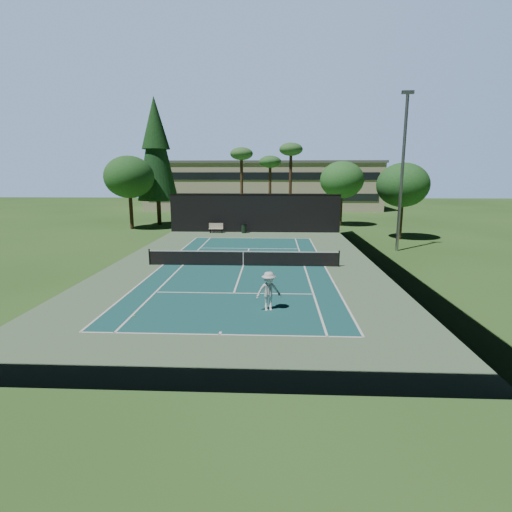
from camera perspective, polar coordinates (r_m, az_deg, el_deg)
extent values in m
plane|color=#2F5B22|center=(26.98, -1.83, -1.41)|extent=(160.00, 160.00, 0.00)
cube|color=#597A55|center=(26.98, -1.83, -1.40)|extent=(18.00, 32.00, 0.01)
cube|color=#1A5353|center=(26.97, -1.84, -1.38)|extent=(10.97, 23.77, 0.01)
cube|color=white|center=(15.68, -5.22, -11.13)|extent=(10.97, 0.10, 0.01)
cube|color=white|center=(38.62, -0.49, 2.58)|extent=(10.97, 0.10, 0.01)
cube|color=white|center=(20.81, -3.19, -5.31)|extent=(8.23, 0.10, 0.01)
cube|color=white|center=(33.23, -0.99, 1.10)|extent=(8.23, 0.10, 0.01)
cube|color=white|center=(27.93, -13.13, -1.22)|extent=(0.10, 23.77, 0.01)
cube|color=white|center=(27.11, 9.81, -1.47)|extent=(0.10, 23.77, 0.01)
cube|color=white|center=(27.59, -10.39, -1.26)|extent=(0.10, 23.77, 0.01)
cube|color=white|center=(26.97, 6.92, -1.45)|extent=(0.10, 23.77, 0.01)
cube|color=white|center=(26.97, -1.84, -1.37)|extent=(0.10, 12.80, 0.01)
cube|color=white|center=(15.81, -5.15, -10.92)|extent=(0.10, 0.30, 0.01)
cube|color=white|center=(38.47, -0.50, 2.54)|extent=(0.10, 0.30, 0.01)
cylinder|color=black|center=(28.08, -14.98, -0.14)|extent=(0.10, 0.10, 1.10)
cylinder|color=black|center=(27.13, 11.76, -0.39)|extent=(0.10, 0.10, 1.10)
cube|color=black|center=(26.87, -1.84, -0.37)|extent=(12.80, 0.02, 0.92)
cube|color=white|center=(26.77, -1.85, 0.65)|extent=(12.80, 0.04, 0.07)
cube|color=white|center=(26.87, -1.84, -0.37)|extent=(0.05, 0.03, 0.92)
cube|color=black|center=(42.45, -0.19, 6.09)|extent=(18.00, 0.04, 4.00)
cube|color=black|center=(11.17, -8.28, -9.84)|extent=(18.00, 0.04, 4.00)
cube|color=black|center=(27.42, 17.26, 2.54)|extent=(0.04, 32.00, 4.00)
cube|color=black|center=(28.73, -20.08, 2.75)|extent=(0.04, 32.00, 4.00)
cube|color=black|center=(42.31, -0.19, 8.78)|extent=(18.00, 0.06, 0.06)
imported|color=silver|center=(18.03, 1.83, -5.05)|extent=(1.29, 0.93, 1.80)
sphere|color=#B7CC2E|center=(18.28, -16.99, -8.19)|extent=(0.07, 0.07, 0.07)
sphere|color=#C0D730|center=(29.74, -10.08, -0.29)|extent=(0.08, 0.08, 0.08)
sphere|color=yellow|center=(29.25, -0.87, -0.31)|extent=(0.08, 0.08, 0.08)
sphere|color=#ACCC2E|center=(30.85, -11.26, 0.08)|extent=(0.06, 0.06, 0.06)
cube|color=beige|center=(42.29, -5.76, 3.89)|extent=(1.50, 0.45, 0.05)
cube|color=beige|center=(42.45, -5.73, 4.33)|extent=(1.50, 0.06, 0.55)
cube|color=black|center=(42.41, -6.56, 3.57)|extent=(0.06, 0.40, 0.42)
cube|color=black|center=(42.24, -4.95, 3.57)|extent=(0.06, 0.40, 0.42)
cylinder|color=black|center=(42.02, -1.73, 3.90)|extent=(0.52, 0.52, 0.90)
cylinder|color=black|center=(41.96, -1.74, 4.53)|extent=(0.56, 0.56, 0.05)
cylinder|color=#42301C|center=(50.39, -13.70, 6.40)|extent=(0.50, 0.50, 3.60)
cone|color=#143718|center=(50.30, -14.10, 14.59)|extent=(4.80, 4.80, 12.00)
cone|color=#143916|center=(50.56, -14.27, 17.98)|extent=(3.30, 3.30, 6.00)
cylinder|color=#4A321F|center=(50.40, -2.05, 9.54)|extent=(0.36, 0.36, 8.55)
ellipsoid|color=#366B30|center=(50.43, -2.09, 14.40)|extent=(2.80, 2.80, 1.54)
cylinder|color=#452E1D|center=(52.26, 2.01, 9.12)|extent=(0.36, 0.36, 7.65)
ellipsoid|color=#2D622C|center=(52.24, 2.04, 13.31)|extent=(2.80, 2.80, 1.54)
cylinder|color=#432A1C|center=(49.27, 4.93, 9.72)|extent=(0.36, 0.36, 9.00)
ellipsoid|color=#34682E|center=(49.33, 5.02, 14.95)|extent=(2.80, 2.80, 1.54)
cylinder|color=#42301C|center=(49.05, 11.98, 6.30)|extent=(0.40, 0.40, 3.52)
ellipsoid|color=#266226|center=(48.86, 12.16, 10.59)|extent=(5.12, 5.12, 4.35)
cylinder|color=#4A3020|center=(40.28, 19.90, 4.60)|extent=(0.40, 0.40, 3.30)
ellipsoid|color=#225823|center=(40.04, 20.24, 9.50)|extent=(4.80, 4.80, 4.08)
cylinder|color=#43291C|center=(47.22, -17.39, 5.96)|extent=(0.40, 0.40, 3.74)
ellipsoid|color=#215721|center=(47.03, -17.68, 10.70)|extent=(5.44, 5.44, 4.62)
cube|color=#B6AA8D|center=(72.27, 0.98, 9.94)|extent=(40.00, 12.00, 8.00)
cube|color=#59595B|center=(72.27, 0.99, 13.19)|extent=(40.50, 12.50, 0.40)
cube|color=black|center=(66.29, 0.82, 8.41)|extent=(38.00, 0.15, 1.20)
cube|color=black|center=(66.19, 0.83, 11.35)|extent=(38.00, 0.15, 1.20)
cylinder|color=gray|center=(33.71, 20.13, 10.79)|extent=(0.24, 0.24, 12.00)
cube|color=gray|center=(34.25, 20.88, 21.02)|extent=(0.90, 0.25, 0.25)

